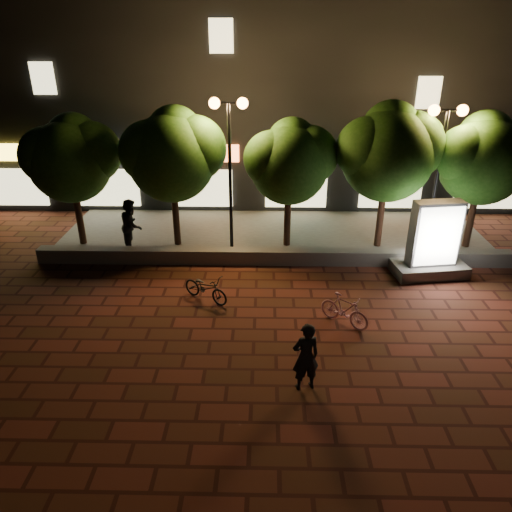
{
  "coord_description": "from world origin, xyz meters",
  "views": [
    {
      "loc": [
        -0.29,
        -10.61,
        7.15
      ],
      "look_at": [
        -0.54,
        1.5,
        1.44
      ],
      "focal_mm": 33.48,
      "sensor_mm": 36.0,
      "label": 1
    }
  ],
  "objects_px": {
    "tree_far_left": "(71,156)",
    "tree_far_right": "(484,156)",
    "street_lamp_left": "(229,136)",
    "street_lamp_right": "(443,142)",
    "tree_mid": "(291,159)",
    "pedestrian": "(132,225)",
    "tree_right": "(390,150)",
    "scooter_parked": "(206,288)",
    "scooter_pink": "(344,310)",
    "tree_left": "(173,152)",
    "rider": "(306,357)",
    "ad_kiosk": "(433,246)"
  },
  "relations": [
    {
      "from": "scooter_parked",
      "to": "tree_right",
      "type": "bearing_deg",
      "value": -22.52
    },
    {
      "from": "tree_far_right",
      "to": "tree_far_left",
      "type": "bearing_deg",
      "value": -180.0
    },
    {
      "from": "street_lamp_right",
      "to": "scooter_parked",
      "type": "relative_size",
      "value": 3.21
    },
    {
      "from": "ad_kiosk",
      "to": "pedestrian",
      "type": "distance_m",
      "value": 10.08
    },
    {
      "from": "tree_mid",
      "to": "ad_kiosk",
      "type": "height_order",
      "value": "tree_mid"
    },
    {
      "from": "street_lamp_left",
      "to": "street_lamp_right",
      "type": "xyz_separation_m",
      "value": [
        7.0,
        0.0,
        -0.13
      ]
    },
    {
      "from": "tree_far_left",
      "to": "tree_far_right",
      "type": "relative_size",
      "value": 0.97
    },
    {
      "from": "tree_left",
      "to": "ad_kiosk",
      "type": "height_order",
      "value": "tree_left"
    },
    {
      "from": "rider",
      "to": "street_lamp_left",
      "type": "bearing_deg",
      "value": -89.89
    },
    {
      "from": "ad_kiosk",
      "to": "scooter_parked",
      "type": "relative_size",
      "value": 1.6
    },
    {
      "from": "tree_far_right",
      "to": "pedestrian",
      "type": "xyz_separation_m",
      "value": [
        -12.01,
        -0.66,
        -2.34
      ]
    },
    {
      "from": "tree_mid",
      "to": "tree_right",
      "type": "distance_m",
      "value": 3.32
    },
    {
      "from": "tree_mid",
      "to": "tree_right",
      "type": "height_order",
      "value": "tree_right"
    },
    {
      "from": "street_lamp_left",
      "to": "pedestrian",
      "type": "distance_m",
      "value": 4.59
    },
    {
      "from": "street_lamp_left",
      "to": "tree_far_left",
      "type": "bearing_deg",
      "value": 177.24
    },
    {
      "from": "tree_mid",
      "to": "pedestrian",
      "type": "distance_m",
      "value": 5.96
    },
    {
      "from": "rider",
      "to": "pedestrian",
      "type": "distance_m",
      "value": 8.98
    },
    {
      "from": "tree_far_left",
      "to": "street_lamp_right",
      "type": "height_order",
      "value": "street_lamp_right"
    },
    {
      "from": "tree_far_left",
      "to": "street_lamp_right",
      "type": "bearing_deg",
      "value": -1.21
    },
    {
      "from": "tree_far_right",
      "to": "rider",
      "type": "relative_size",
      "value": 2.87
    },
    {
      "from": "scooter_parked",
      "to": "scooter_pink",
      "type": "bearing_deg",
      "value": -73.81
    },
    {
      "from": "scooter_pink",
      "to": "tree_left",
      "type": "bearing_deg",
      "value": 85.73
    },
    {
      "from": "tree_left",
      "to": "scooter_parked",
      "type": "bearing_deg",
      "value": -70.08
    },
    {
      "from": "tree_right",
      "to": "street_lamp_left",
      "type": "height_order",
      "value": "street_lamp_left"
    },
    {
      "from": "rider",
      "to": "scooter_parked",
      "type": "relative_size",
      "value": 1.07
    },
    {
      "from": "tree_mid",
      "to": "pedestrian",
      "type": "bearing_deg",
      "value": -173.12
    },
    {
      "from": "street_lamp_left",
      "to": "rider",
      "type": "xyz_separation_m",
      "value": [
        2.1,
        -7.45,
        -3.2
      ]
    },
    {
      "from": "ad_kiosk",
      "to": "scooter_pink",
      "type": "relative_size",
      "value": 1.71
    },
    {
      "from": "street_lamp_right",
      "to": "pedestrian",
      "type": "xyz_separation_m",
      "value": [
        -10.45,
        -0.4,
        -2.87
      ]
    },
    {
      "from": "tree_far_left",
      "to": "rider",
      "type": "relative_size",
      "value": 2.79
    },
    {
      "from": "street_lamp_right",
      "to": "pedestrian",
      "type": "relative_size",
      "value": 2.63
    },
    {
      "from": "tree_mid",
      "to": "pedestrian",
      "type": "height_order",
      "value": "tree_mid"
    },
    {
      "from": "street_lamp_left",
      "to": "pedestrian",
      "type": "bearing_deg",
      "value": -173.38
    },
    {
      "from": "tree_left",
      "to": "ad_kiosk",
      "type": "xyz_separation_m",
      "value": [
        8.46,
        -2.18,
        -2.44
      ]
    },
    {
      "from": "tree_far_right",
      "to": "tree_right",
      "type": "bearing_deg",
      "value": 180.0
    },
    {
      "from": "tree_far_left",
      "to": "scooter_pink",
      "type": "bearing_deg",
      "value": -30.42
    },
    {
      "from": "rider",
      "to": "pedestrian",
      "type": "xyz_separation_m",
      "value": [
        -5.56,
        7.05,
        0.2
      ]
    },
    {
      "from": "ad_kiosk",
      "to": "rider",
      "type": "bearing_deg",
      "value": -128.53
    },
    {
      "from": "tree_right",
      "to": "rider",
      "type": "xyz_separation_m",
      "value": [
        -3.25,
        -7.72,
        -2.74
      ]
    },
    {
      "from": "street_lamp_left",
      "to": "rider",
      "type": "bearing_deg",
      "value": -74.24
    },
    {
      "from": "tree_far_left",
      "to": "tree_right",
      "type": "xyz_separation_m",
      "value": [
        10.8,
        0.0,
        0.27
      ]
    },
    {
      "from": "tree_far_right",
      "to": "scooter_parked",
      "type": "xyz_separation_m",
      "value": [
        -9.06,
        -3.97,
        -2.96
      ]
    },
    {
      "from": "tree_far_left",
      "to": "street_lamp_right",
      "type": "distance_m",
      "value": 12.47
    },
    {
      "from": "street_lamp_left",
      "to": "pedestrian",
      "type": "relative_size",
      "value": 2.74
    },
    {
      "from": "ad_kiosk",
      "to": "rider",
      "type": "height_order",
      "value": "ad_kiosk"
    },
    {
      "from": "tree_right",
      "to": "street_lamp_right",
      "type": "distance_m",
      "value": 1.7
    },
    {
      "from": "tree_far_right",
      "to": "scooter_pink",
      "type": "height_order",
      "value": "tree_far_right"
    },
    {
      "from": "tree_far_left",
      "to": "pedestrian",
      "type": "xyz_separation_m",
      "value": [
        2.0,
        -0.66,
        -2.27
      ]
    },
    {
      "from": "tree_mid",
      "to": "ad_kiosk",
      "type": "xyz_separation_m",
      "value": [
        4.46,
        -2.18,
        -2.21
      ]
    },
    {
      "from": "tree_mid",
      "to": "tree_far_right",
      "type": "xyz_separation_m",
      "value": [
        6.5,
        0.0,
        0.15
      ]
    }
  ]
}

